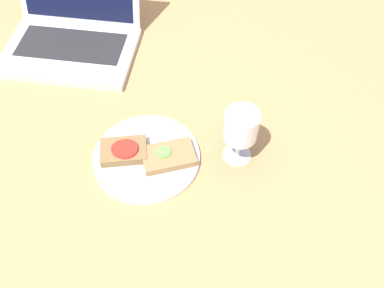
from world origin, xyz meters
The scene contains 6 objects.
wooden_table centered at (0.00, 0.00, 1.50)cm, with size 140.00×140.00×3.00cm, color #B27F51.
plate centered at (-1.55, -5.55, 3.53)cm, with size 24.16×24.16×1.05cm, color silver.
sandwich_with_cucumber centered at (3.46, -5.49, 5.06)cm, with size 13.34×10.98×2.40cm.
sandwich_with_tomato centered at (-6.56, -5.66, 5.33)cm, with size 11.67×9.22×2.73cm.
wine_glass centered at (18.63, -1.65, 13.06)cm, with size 7.36×7.36×14.24cm.
laptop centered at (-29.46, 29.63, 7.12)cm, with size 35.14×29.80×21.78cm.
Camera 1 is at (16.45, -58.37, 82.98)cm, focal length 40.00 mm.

